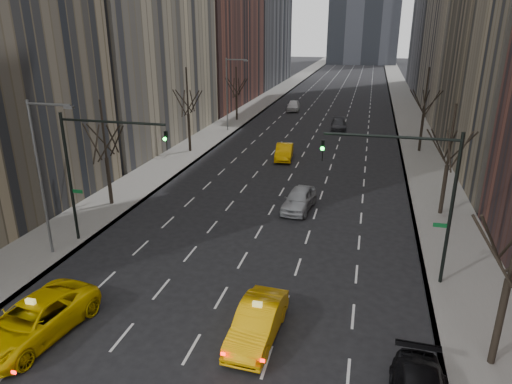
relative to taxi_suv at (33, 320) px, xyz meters
The scene contains 18 objects.
sidewalk_left 67.09m from the taxi_suv, 94.56° to the left, with size 4.50×320.00×0.15m, color slate.
sidewalk_right 69.57m from the taxi_suv, 74.01° to the left, with size 4.50×320.00×0.15m, color slate.
tree_lw_b 15.98m from the taxi_suv, 108.89° to the left, with size 3.36×3.50×7.82m.
tree_lw_c 31.45m from the taxi_suv, 99.36° to the left, with size 3.36×3.50×8.74m.
tree_lw_d 49.21m from the taxi_suv, 95.94° to the left, with size 3.36×3.50×7.36m.
tree_rw_a 19.37m from the taxi_suv, ahead, with size 3.36×3.50×8.28m.
tree_rw_b 26.87m from the taxi_suv, 44.93° to the left, with size 3.36×3.50×7.82m.
tree_rw_c 41.56m from the taxi_suv, 62.84° to the left, with size 3.36×3.50×8.74m.
traffic_mast_left 10.25m from the taxi_suv, 103.90° to the left, with size 6.69×0.39×8.00m.
traffic_mast_right 18.89m from the taxi_suv, 28.96° to the left, with size 6.69×0.39×8.00m.
streetlight_near 9.24m from the taxi_suv, 119.75° to the left, with size 2.83×0.22×9.00m.
streetlight_far 42.32m from the taxi_suv, 95.36° to the left, with size 2.83×0.22×9.00m.
taxi_suv is the anchor object (origin of this frame).
taxi_sedan 9.69m from the taxi_suv, 13.64° to the left, with size 1.68×4.81×1.58m, color #F2A905.
silver_sedan_ahead 19.56m from the taxi_suv, 63.09° to the left, with size 1.89×4.70×1.60m, color #A2A5AA.
far_taxi 31.06m from the taxi_suv, 80.23° to the left, with size 1.63×4.67×1.54m, color #FFB005.
far_suv_grey 46.93m from the taxi_suv, 78.19° to the left, with size 1.97×4.84×1.41m, color #2E2F33.
far_car_white 58.96m from the taxi_suv, 88.60° to the left, with size 1.94×4.82×1.64m, color silver.
Camera 1 is at (6.45, -10.65, 12.80)m, focal length 32.00 mm.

